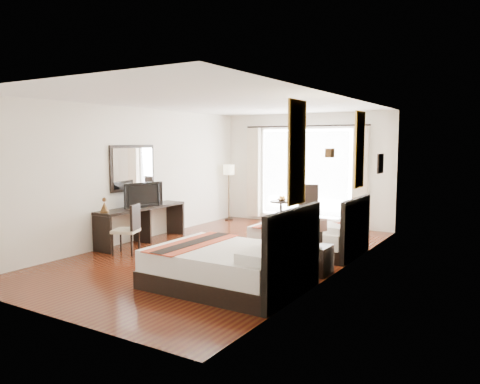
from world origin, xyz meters
The scene contains 29 objects.
floor centered at (0.00, 0.00, -0.01)m, with size 4.50×7.50×0.01m, color #39100A.
ceiling centered at (0.00, 0.00, 2.79)m, with size 4.50×7.50×0.02m, color white.
wall_headboard centered at (2.25, 0.00, 1.40)m, with size 0.01×7.50×2.80m, color silver.
wall_desk centered at (-2.25, 0.00, 1.40)m, with size 0.01×7.50×2.80m, color silver.
wall_window centered at (0.00, 3.75, 1.40)m, with size 4.50×0.01×2.80m, color silver.
wall_entry centered at (0.00, -3.75, 1.40)m, with size 4.50×0.01×2.80m, color silver.
window_glass centered at (0.00, 3.73, 1.30)m, with size 2.40×0.02×2.20m, color white.
sheer_curtain centered at (0.00, 3.67, 1.30)m, with size 2.30×0.02×2.10m, color white.
drape_left centered at (-1.45, 3.63, 1.28)m, with size 0.35×0.14×2.35m, color #BCAA91.
drape_right centered at (1.45, 3.63, 1.28)m, with size 0.35×0.14×2.35m, color #BCAA91.
art_panel_near centered at (2.23, -1.63, 1.95)m, with size 0.03×0.50×1.35m, color brown.
art_panel_far centered at (2.23, 0.99, 1.95)m, with size 0.03×0.50×1.35m, color brown.
wall_sconce centered at (2.19, -0.36, 1.92)m, with size 0.10×0.14×0.14m, color #4D341B.
mirror_frame centered at (-2.22, -0.07, 1.55)m, with size 0.04×1.25×0.95m, color black.
mirror_glass centered at (-2.19, -0.07, 1.55)m, with size 0.01×1.12×0.82m, color white.
bed_near centered at (1.23, -1.63, 0.32)m, with size 2.16×1.69×1.22m.
bed_far centered at (1.34, 0.99, 0.28)m, with size 1.94×1.51×1.09m.
nightstand centered at (2.02, -0.36, 0.23)m, with size 0.38×0.47×0.46m, color black.
table_lamp centered at (2.03, -0.31, 0.75)m, with size 0.23×0.23×0.37m.
vase centered at (2.03, -0.49, 0.57)m, with size 0.13×0.13×0.13m, color black.
console_desk centered at (-1.99, -0.07, 0.38)m, with size 0.50×2.20×0.76m, color black.
television centered at (-1.97, -0.10, 1.01)m, with size 0.88×0.12×0.51m, color black.
bronze_figurine centered at (-1.99, -1.07, 0.88)m, with size 0.17×0.17×0.25m, color #4D341B, non-canonical shape.
desk_chair centered at (-1.53, -0.96, 0.29)m, with size 0.57×0.57×0.94m.
floor_lamp centered at (-2.00, 3.26, 1.25)m, with size 0.30×0.30×1.48m.
side_table centered at (-0.44, 3.26, 0.31)m, with size 0.54×0.54×0.62m, color black.
fruit_bowl centered at (-0.41, 3.25, 0.65)m, with size 0.22×0.22×0.05m, color #462C19.
window_chair centered at (0.41, 2.95, 0.33)m, with size 0.63×0.63×1.08m.
jute_rug centered at (-0.15, 2.51, 0.01)m, with size 1.29×0.88×0.01m, color tan.
Camera 1 is at (4.78, -7.17, 2.09)m, focal length 35.00 mm.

